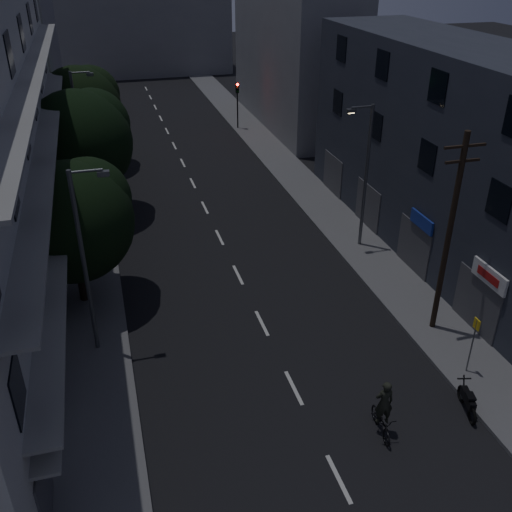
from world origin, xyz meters
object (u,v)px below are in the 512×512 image
cyclist (382,415)px  utility_pole (449,233)px  bus_stop_sign (474,336)px  motorcycle (467,401)px

cyclist → utility_pole: bearing=51.1°
utility_pole → bus_stop_sign: size_ratio=3.56×
bus_stop_sign → cyclist: 5.26m
utility_pole → cyclist: size_ratio=3.94×
utility_pole → motorcycle: size_ratio=5.02×
utility_pole → bus_stop_sign: utility_pole is taller
utility_pole → cyclist: bearing=-135.4°
bus_stop_sign → motorcycle: 2.62m
motorcycle → bus_stop_sign: bearing=70.7°
bus_stop_sign → motorcycle: (-1.22, -1.83, -1.43)m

